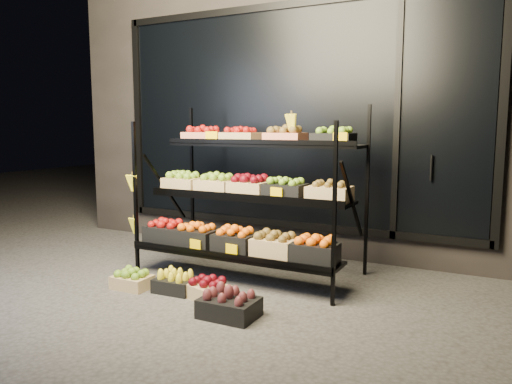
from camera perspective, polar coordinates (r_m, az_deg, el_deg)
The scene contains 7 objects.
ground at distance 4.49m, azimuth -4.76°, elevation -11.39°, with size 24.00×24.00×0.00m, color #514F4C.
building at distance 6.59m, azimuth 7.40°, elevation 10.04°, with size 6.00×2.08×3.50m.
display_rack at distance 4.82m, azimuth -1.14°, elevation -0.44°, with size 2.18×1.02×1.69m.
floor_crate_left at distance 4.70m, azimuth -13.98°, elevation -9.64°, with size 0.34×0.25×0.18m.
floor_crate_midleft at distance 4.53m, azimuth -9.16°, elevation -10.15°, with size 0.37×0.28×0.19m.
floor_crate_midright at distance 4.33m, azimuth -5.57°, elevation -10.92°, with size 0.41×0.35×0.19m.
floor_crate_right at distance 3.92m, azimuth -3.09°, elevation -12.71°, with size 0.43×0.32×0.21m.
Camera 1 is at (2.29, -3.58, 1.46)m, focal length 35.00 mm.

